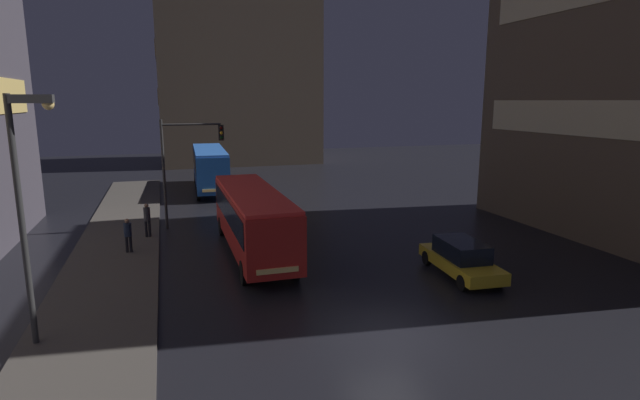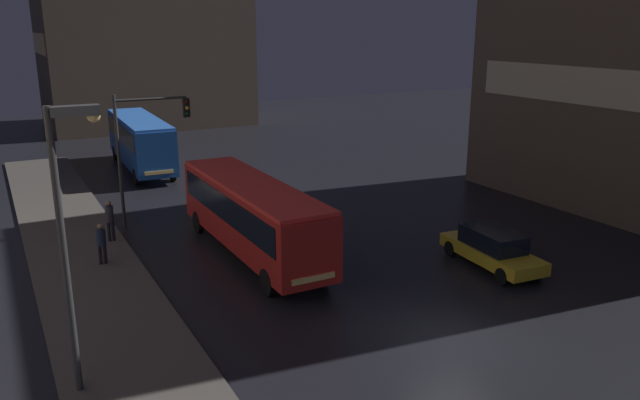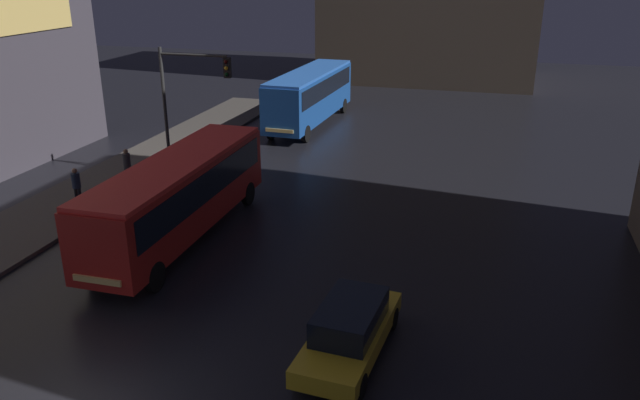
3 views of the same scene
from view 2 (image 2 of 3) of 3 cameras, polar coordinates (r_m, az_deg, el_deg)
name	(u,v)px [view 2 (image 2 of 3)]	position (r m, az deg, el deg)	size (l,w,h in m)	color
ground_plane	(454,340)	(19.92, 12.16, -12.41)	(120.00, 120.00, 0.00)	black
sidewalk_left	(92,279)	(25.06, -20.14, -6.82)	(4.00, 48.00, 0.15)	#47423D
building_far_backdrop	(141,14)	(62.69, -16.06, 16.05)	(18.07, 12.00, 20.50)	brown
bus_near	(252,211)	(25.66, -6.24, -0.99)	(2.42, 10.81, 3.13)	#AD1E19
bus_far	(140,138)	(42.63, -16.14, 5.47)	(2.82, 10.92, 3.45)	#194793
car_taxi	(492,248)	(25.62, 15.46, -4.24)	(2.07, 4.76, 1.52)	gold
pedestrian_near	(101,241)	(25.96, -19.36, -3.52)	(0.50, 0.50, 1.65)	black
pedestrian_mid	(110,218)	(28.52, -18.66, -1.55)	(0.37, 0.37, 1.81)	black
traffic_light_main	(144,136)	(30.26, -15.81, 5.61)	(3.53, 0.35, 6.27)	#2D2D2D
street_lamp_sidewalk	(70,207)	(16.15, -21.93, -0.64)	(1.25, 0.36, 7.35)	#2D2D2D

